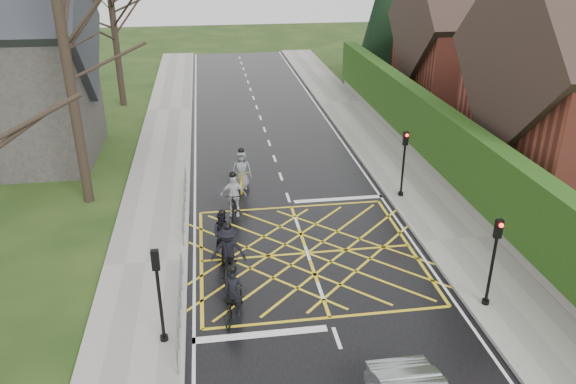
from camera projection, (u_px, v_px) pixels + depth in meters
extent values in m
plane|color=black|center=(307.00, 253.00, 21.33)|extent=(120.00, 120.00, 0.00)
cube|color=black|center=(307.00, 253.00, 21.33)|extent=(9.00, 80.00, 0.01)
cube|color=gray|center=(457.00, 240.00, 22.10)|extent=(3.00, 80.00, 0.15)
cube|color=gray|center=(146.00, 264.00, 20.50)|extent=(3.00, 80.00, 0.15)
cube|color=slate|center=(441.00, 173.00, 27.61)|extent=(0.50, 38.00, 0.70)
cube|color=#1B3B10|center=(445.00, 139.00, 26.88)|extent=(0.90, 38.00, 2.80)
cube|color=brown|center=(474.00, 64.00, 38.21)|extent=(9.00, 8.00, 6.00)
cube|color=#30221C|center=(480.00, 20.00, 37.00)|extent=(9.80, 8.80, 8.80)
cylinder|color=black|center=(380.00, 75.00, 45.87)|extent=(0.50, 0.50, 1.20)
cone|color=black|center=(384.00, 19.00, 44.04)|extent=(4.60, 4.60, 10.00)
cube|color=#2D2B28|center=(9.00, 95.00, 28.85)|extent=(8.00, 7.00, 7.00)
cylinder|color=black|center=(70.00, 81.00, 23.22)|extent=(0.44, 0.44, 11.00)
cylinder|color=black|center=(79.00, 37.00, 30.07)|extent=(0.44, 0.44, 12.00)
cylinder|color=black|center=(115.00, 33.00, 37.77)|extent=(0.44, 0.44, 10.00)
cylinder|color=slate|center=(179.00, 295.00, 17.15)|extent=(0.05, 5.00, 0.05)
cylinder|color=slate|center=(180.00, 307.00, 17.33)|extent=(0.04, 5.00, 0.04)
cylinder|color=slate|center=(177.00, 364.00, 15.11)|extent=(0.04, 0.04, 1.00)
cylinder|color=slate|center=(182.00, 265.00, 19.60)|extent=(0.04, 0.04, 1.00)
cylinder|color=slate|center=(184.00, 193.00, 23.89)|extent=(0.05, 6.00, 0.05)
cylinder|color=slate|center=(185.00, 203.00, 24.07)|extent=(0.04, 6.00, 0.04)
cylinder|color=slate|center=(183.00, 238.00, 21.40)|extent=(0.04, 0.04, 1.00)
cylinder|color=slate|center=(186.00, 177.00, 26.79)|extent=(0.04, 0.04, 1.00)
cylinder|color=black|center=(403.00, 168.00, 25.16)|extent=(0.10, 0.10, 3.00)
cylinder|color=black|center=(401.00, 195.00, 25.72)|extent=(0.24, 0.24, 0.30)
cube|color=black|center=(406.00, 138.00, 24.57)|extent=(0.22, 0.16, 0.62)
sphere|color=#FF0C0C|center=(407.00, 135.00, 24.39)|extent=(0.14, 0.14, 0.14)
cylinder|color=black|center=(491.00, 268.00, 17.61)|extent=(0.10, 0.10, 3.00)
cylinder|color=black|center=(485.00, 303.00, 18.17)|extent=(0.24, 0.24, 0.30)
cube|color=black|center=(498.00, 229.00, 17.02)|extent=(0.22, 0.16, 0.62)
sphere|color=#FF0C0C|center=(501.00, 225.00, 16.84)|extent=(0.14, 0.14, 0.14)
cylinder|color=black|center=(160.00, 302.00, 15.98)|extent=(0.10, 0.10, 3.00)
cylinder|color=black|center=(165.00, 340.00, 16.54)|extent=(0.24, 0.24, 0.30)
cube|color=black|center=(155.00, 260.00, 15.39)|extent=(0.22, 0.16, 0.62)
sphere|color=#FF0C0C|center=(155.00, 252.00, 15.43)|extent=(0.14, 0.14, 0.14)
imported|color=black|center=(234.00, 303.00, 17.60)|extent=(1.20, 2.00, 0.99)
imported|color=black|center=(234.00, 292.00, 17.54)|extent=(0.71, 0.57, 1.68)
sphere|color=black|center=(232.00, 269.00, 17.18)|extent=(0.26, 0.26, 0.26)
imported|color=black|center=(224.00, 242.00, 20.97)|extent=(0.75, 1.92, 1.13)
imported|color=black|center=(223.00, 234.00, 20.94)|extent=(0.91, 0.75, 1.72)
sphere|color=black|center=(222.00, 213.00, 20.57)|extent=(0.27, 0.27, 0.27)
imported|color=black|center=(229.00, 262.00, 19.67)|extent=(1.05, 2.23, 1.13)
imported|color=black|center=(228.00, 251.00, 19.60)|extent=(1.33, 0.88, 1.92)
sphere|color=black|center=(227.00, 227.00, 19.19)|extent=(0.30, 0.30, 0.30)
imported|color=black|center=(234.00, 203.00, 23.89)|extent=(0.84, 2.09, 1.22)
imported|color=silver|center=(233.00, 195.00, 23.85)|extent=(1.14, 0.60, 1.87)
sphere|color=black|center=(233.00, 175.00, 23.45)|extent=(0.29, 0.29, 0.29)
imported|color=#B49716|center=(242.00, 178.00, 26.49)|extent=(0.95, 2.17, 1.10)
imported|color=slate|center=(242.00, 170.00, 26.42)|extent=(0.97, 0.69, 1.87)
sphere|color=black|center=(241.00, 151.00, 26.02)|extent=(0.29, 0.29, 0.29)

